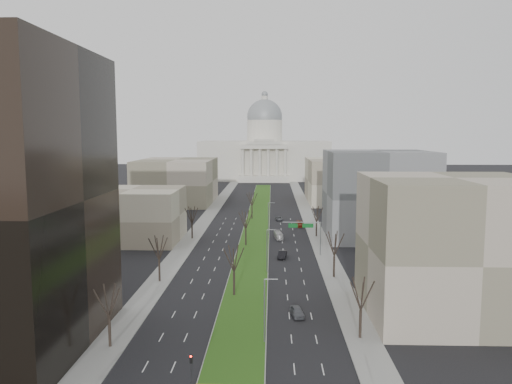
% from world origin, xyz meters
% --- Properties ---
extents(ground, '(600.00, 600.00, 0.00)m').
position_xyz_m(ground, '(0.00, 120.00, 0.00)').
color(ground, black).
rests_on(ground, ground).
extents(median, '(8.00, 222.03, 0.20)m').
position_xyz_m(median, '(0.00, 118.99, 0.10)').
color(median, '#999993').
rests_on(median, ground).
extents(sidewalk_left, '(5.00, 330.00, 0.15)m').
position_xyz_m(sidewalk_left, '(-17.50, 95.00, 0.07)').
color(sidewalk_left, gray).
rests_on(sidewalk_left, ground).
extents(sidewalk_right, '(5.00, 330.00, 0.15)m').
position_xyz_m(sidewalk_right, '(17.50, 95.00, 0.07)').
color(sidewalk_right, gray).
rests_on(sidewalk_right, ground).
extents(capitol, '(80.00, 46.00, 55.00)m').
position_xyz_m(capitol, '(0.00, 269.59, 16.31)').
color(capitol, beige).
rests_on(capitol, ground).
extents(building_beige_left, '(26.00, 22.00, 14.00)m').
position_xyz_m(building_beige_left, '(-33.00, 85.00, 7.00)').
color(building_beige_left, tan).
rests_on(building_beige_left, ground).
extents(building_tan_right, '(26.00, 24.00, 22.00)m').
position_xyz_m(building_tan_right, '(33.00, 32.00, 11.00)').
color(building_tan_right, gray).
rests_on(building_tan_right, ground).
extents(building_grey_right, '(28.00, 26.00, 24.00)m').
position_xyz_m(building_grey_right, '(34.00, 92.00, 12.00)').
color(building_grey_right, '#5B5E60').
rests_on(building_grey_right, ground).
extents(building_far_left, '(30.00, 40.00, 18.00)m').
position_xyz_m(building_far_left, '(-35.00, 160.00, 9.00)').
color(building_far_left, gray).
rests_on(building_far_left, ground).
extents(building_far_right, '(30.00, 40.00, 18.00)m').
position_xyz_m(building_far_right, '(35.00, 165.00, 9.00)').
color(building_far_right, tan).
rests_on(building_far_right, ground).
extents(tree_left_near, '(5.10, 5.10, 9.18)m').
position_xyz_m(tree_left_near, '(-17.20, 18.00, 6.61)').
color(tree_left_near, black).
rests_on(tree_left_near, ground).
extents(tree_left_mid, '(5.40, 5.40, 9.72)m').
position_xyz_m(tree_left_mid, '(-17.20, 48.00, 7.00)').
color(tree_left_mid, black).
rests_on(tree_left_mid, ground).
extents(tree_left_far, '(5.28, 5.28, 9.50)m').
position_xyz_m(tree_left_far, '(-17.20, 88.00, 6.84)').
color(tree_left_far, black).
rests_on(tree_left_far, ground).
extents(tree_right_near, '(5.16, 5.16, 9.29)m').
position_xyz_m(tree_right_near, '(17.20, 22.00, 6.69)').
color(tree_right_near, black).
rests_on(tree_right_near, ground).
extents(tree_right_mid, '(5.52, 5.52, 9.94)m').
position_xyz_m(tree_right_mid, '(17.20, 52.00, 7.16)').
color(tree_right_mid, black).
rests_on(tree_right_mid, ground).
extents(tree_right_far, '(5.04, 5.04, 9.07)m').
position_xyz_m(tree_right_far, '(17.20, 92.00, 6.53)').
color(tree_right_far, black).
rests_on(tree_right_far, ground).
extents(tree_median_a, '(5.40, 5.40, 9.72)m').
position_xyz_m(tree_median_a, '(-2.00, 40.00, 7.00)').
color(tree_median_a, black).
rests_on(tree_median_a, ground).
extents(tree_median_b, '(5.40, 5.40, 9.72)m').
position_xyz_m(tree_median_b, '(-2.00, 80.00, 7.00)').
color(tree_median_b, black).
rests_on(tree_median_b, ground).
extents(tree_median_c, '(5.40, 5.40, 9.72)m').
position_xyz_m(tree_median_c, '(-2.00, 120.00, 7.00)').
color(tree_median_c, black).
rests_on(tree_median_c, ground).
extents(streetlamp_median_a, '(1.90, 0.20, 9.16)m').
position_xyz_m(streetlamp_median_a, '(3.76, 20.00, 4.81)').
color(streetlamp_median_a, gray).
rests_on(streetlamp_median_a, ground).
extents(streetlamp_median_b, '(1.90, 0.20, 9.16)m').
position_xyz_m(streetlamp_median_b, '(3.76, 55.00, 4.81)').
color(streetlamp_median_b, gray).
rests_on(streetlamp_median_b, ground).
extents(streetlamp_median_c, '(1.90, 0.20, 9.16)m').
position_xyz_m(streetlamp_median_c, '(3.76, 95.00, 4.81)').
color(streetlamp_median_c, gray).
rests_on(streetlamp_median_c, ground).
extents(traffic_signal_median, '(0.32, 0.41, 4.30)m').
position_xyz_m(traffic_signal_median, '(-4.30, 6.93, 2.79)').
color(traffic_signal_median, '#2D2D30').
rests_on(traffic_signal_median, ground).
extents(mast_arm_signs, '(9.12, 0.24, 8.09)m').
position_xyz_m(mast_arm_signs, '(13.49, 70.03, 6.11)').
color(mast_arm_signs, gray).
rests_on(mast_arm_signs, ground).
extents(car_grey_near, '(2.47, 4.72, 1.53)m').
position_xyz_m(car_grey_near, '(8.73, 30.32, 0.77)').
color(car_grey_near, '#55575D').
rests_on(car_grey_near, ground).
extents(car_black, '(2.34, 5.23, 1.67)m').
position_xyz_m(car_black, '(7.14, 67.39, 0.83)').
color(car_black, black).
rests_on(car_black, ground).
extents(car_red, '(2.57, 5.72, 1.63)m').
position_xyz_m(car_red, '(13.50, 106.83, 0.81)').
color(car_red, maroon).
rests_on(car_red, ground).
extents(car_grey_far, '(2.47, 4.72, 1.27)m').
position_xyz_m(car_grey_far, '(7.08, 117.86, 0.63)').
color(car_grey_far, '#56595F').
rests_on(car_grey_far, ground).
extents(box_van, '(2.58, 7.27, 1.98)m').
position_xyz_m(box_van, '(6.52, 88.81, 0.99)').
color(box_van, silver).
rests_on(box_van, ground).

